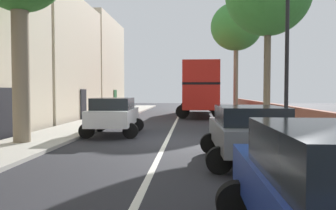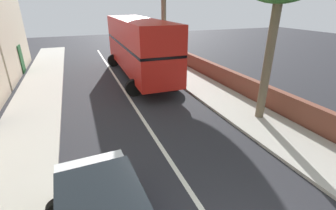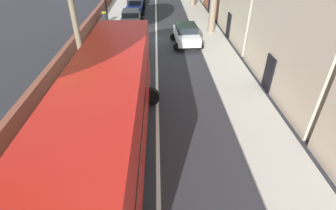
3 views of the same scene
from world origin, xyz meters
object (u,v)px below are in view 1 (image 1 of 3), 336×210
object	(u,v)px
parked_car_grey_right_3	(248,130)
street_tree_right_3	(236,27)
lamppost_right	(287,38)
double_decker_bus	(200,87)
parked_car_white_left_1	(114,114)

from	to	relation	value
parked_car_grey_right_3	street_tree_right_3	distance (m)	23.78
parked_car_grey_right_3	lamppost_right	xyz separation A→B (m)	(1.80, 2.83, 2.91)
double_decker_bus	parked_car_white_left_1	world-z (taller)	double_decker_bus
parked_car_grey_right_3	lamppost_right	size ratio (longest dim) A/B	0.64
lamppost_right	parked_car_grey_right_3	bearing A→B (deg)	-122.44
parked_car_white_left_1	street_tree_right_3	bearing A→B (deg)	65.69
street_tree_right_3	parked_car_white_left_1	bearing A→B (deg)	-114.31
parked_car_grey_right_3	double_decker_bus	bearing A→B (deg)	92.49
parked_car_white_left_1	lamppost_right	world-z (taller)	lamppost_right
street_tree_right_3	double_decker_bus	bearing A→B (deg)	-130.34
double_decker_bus	parked_car_grey_right_3	world-z (taller)	double_decker_bus
double_decker_bus	street_tree_right_3	distance (m)	7.82
double_decker_bus	street_tree_right_3	size ratio (longest dim) A/B	1.11
street_tree_right_3	lamppost_right	xyz separation A→B (m)	(-0.90, -19.70, -4.19)
double_decker_bus	lamppost_right	xyz separation A→B (m)	(2.60, -15.58, 1.45)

